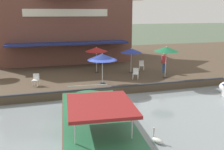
{
  "coord_description": "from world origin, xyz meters",
  "views": [
    {
      "loc": [
        15.99,
        -3.89,
        5.71
      ],
      "look_at": [
        -1.0,
        1.0,
        1.3
      ],
      "focal_mm": 40.0,
      "sensor_mm": 36.0,
      "label": 1
    }
  ],
  "objects_px": {
    "cafe_chair_beside_entrance": "(36,79)",
    "motorboat_outer_channel": "(94,119)",
    "patio_umbrella_by_entrance": "(102,57)",
    "tree_behind_restaurant": "(28,25)",
    "patio_umbrella_far_corner": "(166,49)",
    "cafe_chair_mid_patio": "(136,73)",
    "swan": "(157,140)",
    "waterfront_restaurant": "(63,19)",
    "patio_umbrella_mid_patio_right": "(131,51)",
    "person_near_entrance": "(164,60)",
    "patio_umbrella_back_row": "(96,50)",
    "cafe_chair_back_row_seat": "(142,65)"
  },
  "relations": [
    {
      "from": "patio_umbrella_mid_patio_right",
      "to": "cafe_chair_beside_entrance",
      "type": "relative_size",
      "value": 2.58
    },
    {
      "from": "patio_umbrella_far_corner",
      "to": "patio_umbrella_back_row",
      "type": "bearing_deg",
      "value": -124.63
    },
    {
      "from": "tree_behind_restaurant",
      "to": "patio_umbrella_by_entrance",
      "type": "bearing_deg",
      "value": 19.88
    },
    {
      "from": "motorboat_outer_channel",
      "to": "tree_behind_restaurant",
      "type": "xyz_separation_m",
      "value": [
        -21.87,
        -3.48,
        3.55
      ]
    },
    {
      "from": "waterfront_restaurant",
      "to": "person_near_entrance",
      "type": "relative_size",
      "value": 8.21
    },
    {
      "from": "waterfront_restaurant",
      "to": "cafe_chair_beside_entrance",
      "type": "distance_m",
      "value": 12.24
    },
    {
      "from": "cafe_chair_mid_patio",
      "to": "swan",
      "type": "distance_m",
      "value": 9.25
    },
    {
      "from": "patio_umbrella_back_row",
      "to": "waterfront_restaurant",
      "type": "bearing_deg",
      "value": -166.26
    },
    {
      "from": "patio_umbrella_far_corner",
      "to": "cafe_chair_back_row_seat",
      "type": "height_order",
      "value": "patio_umbrella_far_corner"
    },
    {
      "from": "motorboat_outer_channel",
      "to": "cafe_chair_back_row_seat",
      "type": "bearing_deg",
      "value": 146.39
    },
    {
      "from": "waterfront_restaurant",
      "to": "swan",
      "type": "xyz_separation_m",
      "value": [
        20.24,
        2.09,
        -4.8
      ]
    },
    {
      "from": "cafe_chair_beside_entrance",
      "to": "motorboat_outer_channel",
      "type": "relative_size",
      "value": 0.1
    },
    {
      "from": "swan",
      "to": "patio_umbrella_mid_patio_right",
      "type": "bearing_deg",
      "value": 165.7
    },
    {
      "from": "patio_umbrella_by_entrance",
      "to": "tree_behind_restaurant",
      "type": "xyz_separation_m",
      "value": [
        -15.32,
        -5.54,
        1.72
      ]
    },
    {
      "from": "patio_umbrella_by_entrance",
      "to": "person_near_entrance",
      "type": "bearing_deg",
      "value": 107.77
    },
    {
      "from": "person_near_entrance",
      "to": "patio_umbrella_by_entrance",
      "type": "bearing_deg",
      "value": -72.23
    },
    {
      "from": "patio_umbrella_back_row",
      "to": "cafe_chair_beside_entrance",
      "type": "bearing_deg",
      "value": -60.75
    },
    {
      "from": "waterfront_restaurant",
      "to": "patio_umbrella_by_entrance",
      "type": "bearing_deg",
      "value": 7.89
    },
    {
      "from": "patio_umbrella_mid_patio_right",
      "to": "person_near_entrance",
      "type": "relative_size",
      "value": 1.28
    },
    {
      "from": "patio_umbrella_by_entrance",
      "to": "cafe_chair_beside_entrance",
      "type": "xyz_separation_m",
      "value": [
        -0.76,
        -4.76,
        -1.52
      ]
    },
    {
      "from": "cafe_chair_back_row_seat",
      "to": "person_near_entrance",
      "type": "relative_size",
      "value": 0.49
    },
    {
      "from": "patio_umbrella_back_row",
      "to": "motorboat_outer_channel",
      "type": "bearing_deg",
      "value": -13.41
    },
    {
      "from": "patio_umbrella_by_entrance",
      "to": "patio_umbrella_back_row",
      "type": "distance_m",
      "value": 3.66
    },
    {
      "from": "patio_umbrella_far_corner",
      "to": "motorboat_outer_channel",
      "type": "relative_size",
      "value": 0.31
    },
    {
      "from": "waterfront_restaurant",
      "to": "tree_behind_restaurant",
      "type": "relative_size",
      "value": 2.54
    },
    {
      "from": "cafe_chair_back_row_seat",
      "to": "patio_umbrella_back_row",
      "type": "bearing_deg",
      "value": -93.83
    },
    {
      "from": "cafe_chair_back_row_seat",
      "to": "swan",
      "type": "xyz_separation_m",
      "value": [
        11.68,
        -4.1,
        -0.85
      ]
    },
    {
      "from": "patio_umbrella_by_entrance",
      "to": "tree_behind_restaurant",
      "type": "height_order",
      "value": "tree_behind_restaurant"
    },
    {
      "from": "patio_umbrella_back_row",
      "to": "tree_behind_restaurant",
      "type": "bearing_deg",
      "value": -153.15
    },
    {
      "from": "patio_umbrella_far_corner",
      "to": "cafe_chair_beside_entrance",
      "type": "relative_size",
      "value": 3.0
    },
    {
      "from": "patio_umbrella_by_entrance",
      "to": "tree_behind_restaurant",
      "type": "bearing_deg",
      "value": -160.12
    },
    {
      "from": "patio_umbrella_mid_patio_right",
      "to": "cafe_chair_back_row_seat",
      "type": "height_order",
      "value": "patio_umbrella_mid_patio_right"
    },
    {
      "from": "waterfront_restaurant",
      "to": "patio_umbrella_far_corner",
      "type": "bearing_deg",
      "value": 30.74
    },
    {
      "from": "cafe_chair_beside_entrance",
      "to": "patio_umbrella_by_entrance",
      "type": "bearing_deg",
      "value": 80.88
    },
    {
      "from": "patio_umbrella_by_entrance",
      "to": "patio_umbrella_mid_patio_right",
      "type": "xyz_separation_m",
      "value": [
        -2.6,
        3.22,
        -0.04
      ]
    },
    {
      "from": "patio_umbrella_back_row",
      "to": "patio_umbrella_far_corner",
      "type": "bearing_deg",
      "value": 55.37
    },
    {
      "from": "cafe_chair_beside_entrance",
      "to": "cafe_chair_mid_patio",
      "type": "bearing_deg",
      "value": 88.48
    },
    {
      "from": "waterfront_restaurant",
      "to": "patio_umbrella_mid_patio_right",
      "type": "relative_size",
      "value": 6.43
    },
    {
      "from": "patio_umbrella_by_entrance",
      "to": "swan",
      "type": "height_order",
      "value": "patio_umbrella_by_entrance"
    },
    {
      "from": "patio_umbrella_mid_patio_right",
      "to": "person_near_entrance",
      "type": "xyz_separation_m",
      "value": [
        0.67,
        2.82,
        -0.87
      ]
    },
    {
      "from": "cafe_chair_back_row_seat",
      "to": "tree_behind_restaurant",
      "type": "distance_m",
      "value": 15.97
    },
    {
      "from": "patio_umbrella_mid_patio_right",
      "to": "motorboat_outer_channel",
      "type": "distance_m",
      "value": 10.71
    },
    {
      "from": "swan",
      "to": "tree_behind_restaurant",
      "type": "xyz_separation_m",
      "value": [
        -23.64,
        -5.98,
        4.09
      ]
    },
    {
      "from": "motorboat_outer_channel",
      "to": "swan",
      "type": "height_order",
      "value": "motorboat_outer_channel"
    },
    {
      "from": "waterfront_restaurant",
      "to": "swan",
      "type": "relative_size",
      "value": 20.44
    },
    {
      "from": "tree_behind_restaurant",
      "to": "motorboat_outer_channel",
      "type": "bearing_deg",
      "value": 9.05
    },
    {
      "from": "cafe_chair_back_row_seat",
      "to": "tree_behind_restaurant",
      "type": "xyz_separation_m",
      "value": [
        -11.96,
        -10.07,
        3.24
      ]
    },
    {
      "from": "cafe_chair_back_row_seat",
      "to": "motorboat_outer_channel",
      "type": "height_order",
      "value": "motorboat_outer_channel"
    },
    {
      "from": "patio_umbrella_mid_patio_right",
      "to": "patio_umbrella_back_row",
      "type": "bearing_deg",
      "value": -109.99
    },
    {
      "from": "patio_umbrella_by_entrance",
      "to": "motorboat_outer_channel",
      "type": "distance_m",
      "value": 7.1
    }
  ]
}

